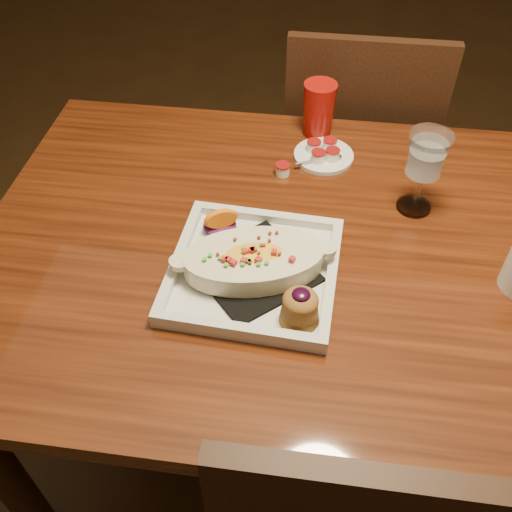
# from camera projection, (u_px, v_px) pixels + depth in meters

# --- Properties ---
(floor) EXTENTS (7.00, 7.00, 0.00)m
(floor) POSITION_uv_depth(u_px,v_px,m) (328.00, 435.00, 1.63)
(floor) COLOR black
(floor) RESTS_ON ground
(table) EXTENTS (1.50, 0.90, 0.75)m
(table) POSITION_uv_depth(u_px,v_px,m) (357.00, 285.00, 1.15)
(table) COLOR #63270E
(table) RESTS_ON floor
(chair_far) EXTENTS (0.42, 0.42, 0.93)m
(chair_far) POSITION_uv_depth(u_px,v_px,m) (353.00, 158.00, 1.69)
(chair_far) COLOR black
(chair_far) RESTS_ON floor
(plate) EXTENTS (0.31, 0.31, 0.08)m
(plate) POSITION_uv_depth(u_px,v_px,m) (257.00, 267.00, 1.02)
(plate) COLOR silver
(plate) RESTS_ON table
(goblet) EXTENTS (0.08, 0.08, 0.18)m
(goblet) POSITION_uv_depth(u_px,v_px,m) (426.00, 159.00, 1.08)
(goblet) COLOR silver
(goblet) RESTS_ON table
(saucer) EXTENTS (0.13, 0.13, 0.09)m
(saucer) POSITION_uv_depth(u_px,v_px,m) (323.00, 154.00, 1.28)
(saucer) COLOR silver
(saucer) RESTS_ON table
(creamer_loose) EXTENTS (0.03, 0.03, 0.03)m
(creamer_loose) POSITION_uv_depth(u_px,v_px,m) (283.00, 169.00, 1.24)
(creamer_loose) COLOR white
(creamer_loose) RESTS_ON table
(red_tumbler) EXTENTS (0.08, 0.08, 0.13)m
(red_tumbler) POSITION_uv_depth(u_px,v_px,m) (319.00, 109.00, 1.31)
(red_tumbler) COLOR #A0100B
(red_tumbler) RESTS_ON table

